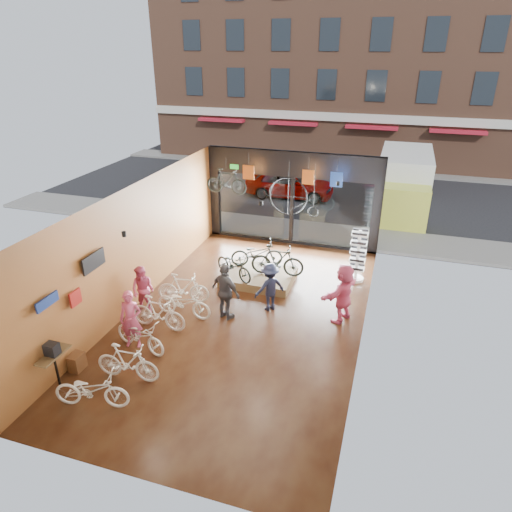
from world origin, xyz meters
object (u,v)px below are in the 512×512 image
at_px(display_bike_mid, 277,261).
at_px(customer_3, 270,287).
at_px(box_truck, 403,186).
at_px(floor_bike_2, 140,335).
at_px(hung_bike, 226,181).
at_px(floor_bike_0, 92,390).
at_px(customer_0, 131,319).
at_px(display_bike_left, 234,265).
at_px(sunglasses_rack, 358,256).
at_px(floor_bike_5, 183,288).
at_px(penny_farthing, 296,198).
at_px(floor_bike_4, 184,303).
at_px(customer_2, 226,292).
at_px(floor_bike_1, 127,362).
at_px(street_car, 289,183).
at_px(customer_1, 143,291).
at_px(display_platform, 259,277).
at_px(floor_bike_3, 158,313).
at_px(display_bike_right, 257,254).
at_px(customer_5, 343,293).

height_order(display_bike_mid, customer_3, customer_3).
height_order(box_truck, floor_bike_2, box_truck).
xyz_separation_m(display_bike_mid, hung_bike, (-2.48, 1.79, 2.08)).
xyz_separation_m(floor_bike_0, customer_0, (-0.35, 2.31, 0.38)).
relative_size(display_bike_left, sunglasses_rack, 0.91).
bearing_deg(floor_bike_5, penny_farthing, -45.72).
xyz_separation_m(box_truck, floor_bike_0, (-6.34, -15.58, -0.95)).
relative_size(floor_bike_4, customer_2, 0.98).
bearing_deg(customer_0, display_bike_mid, 45.81).
xyz_separation_m(floor_bike_1, penny_farthing, (2.35, 7.80, 2.00)).
xyz_separation_m(street_car, floor_bike_4, (-0.22, -12.50, -0.34)).
xyz_separation_m(floor_bike_2, customer_1, (-0.84, 1.66, 0.34)).
bearing_deg(floor_bike_5, floor_bike_1, 172.93).
relative_size(display_bike_mid, penny_farthing, 1.03).
xyz_separation_m(floor_bike_0, customer_2, (1.59, 4.37, 0.44)).
bearing_deg(penny_farthing, box_truck, 61.13).
bearing_deg(customer_1, floor_bike_0, -75.80).
bearing_deg(sunglasses_rack, display_platform, -174.93).
bearing_deg(penny_farthing, floor_bike_3, -115.96).
bearing_deg(display_bike_right, customer_5, -141.47).
height_order(display_bike_mid, customer_0, customer_0).
relative_size(customer_1, hung_bike, 0.99).
relative_size(floor_bike_5, hung_bike, 1.05).
xyz_separation_m(floor_bike_0, customer_5, (4.91, 5.32, 0.46)).
distance_m(floor_bike_1, sunglasses_rack, 8.45).
relative_size(display_bike_right, penny_farthing, 1.04).
bearing_deg(customer_3, display_bike_mid, -127.14).
distance_m(floor_bike_3, customer_3, 3.42).
relative_size(floor_bike_3, customer_1, 1.10).
relative_size(box_truck, customer_2, 3.98).
bearing_deg(customer_3, penny_farthing, -133.57).
relative_size(floor_bike_5, display_bike_mid, 0.91).
bearing_deg(customer_1, floor_bike_5, 49.49).
distance_m(floor_bike_0, floor_bike_2, 2.22).
bearing_deg(floor_bike_4, customer_1, 100.84).
xyz_separation_m(floor_bike_3, display_platform, (1.91, 3.64, -0.37)).
bearing_deg(floor_bike_3, display_bike_mid, -32.90).
bearing_deg(floor_bike_1, penny_farthing, -20.12).
relative_size(floor_bike_0, display_platform, 0.72).
xyz_separation_m(display_platform, customer_3, (0.87, -1.67, 0.63)).
height_order(floor_bike_4, floor_bike_5, floor_bike_5).
bearing_deg(customer_0, customer_3, 30.87).
xyz_separation_m(customer_5, hung_bike, (-4.92, 3.46, 2.01)).
distance_m(floor_bike_2, customer_3, 4.11).
bearing_deg(hung_bike, box_truck, -41.75).
bearing_deg(customer_5, hung_bike, -100.32).
xyz_separation_m(customer_2, customer_5, (3.33, 0.95, 0.02)).
bearing_deg(customer_1, floor_bike_4, 10.49).
distance_m(box_truck, penny_farthing, 7.76).
height_order(box_truck, customer_3, box_truck).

